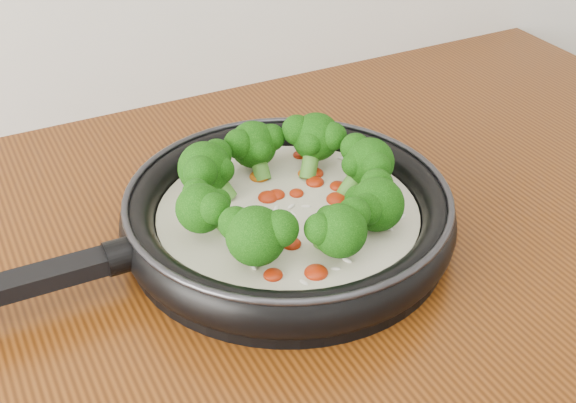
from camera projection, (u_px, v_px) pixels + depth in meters
name	position (u px, v px, depth m)	size (l,w,h in m)	color
skillet	(286.00, 211.00, 0.82)	(0.57, 0.37, 0.10)	black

